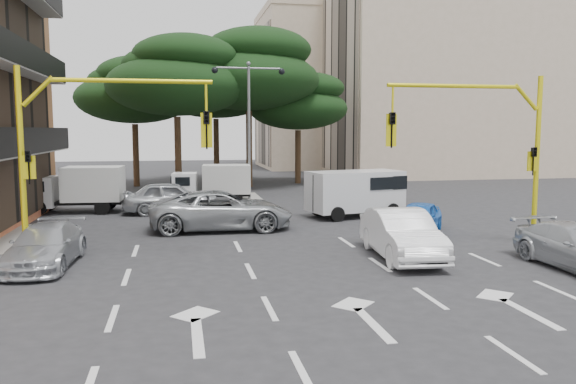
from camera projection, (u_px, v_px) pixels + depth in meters
name	position (u px, v px, depth m)	size (l,w,h in m)	color
ground	(316.00, 268.00, 16.80)	(120.00, 120.00, 0.00)	#28282B
median_strip	(250.00, 200.00, 32.40)	(1.40, 6.00, 0.15)	gray
apartment_beige_near	(445.00, 71.00, 50.78)	(20.20, 12.15, 18.70)	#C6B195
apartment_beige_far	(335.00, 90.00, 61.25)	(16.20, 12.15, 16.70)	#C6B195
pine_left_near	(177.00, 76.00, 36.61)	(9.15, 9.15, 10.23)	#382616
pine_center	(249.00, 70.00, 39.44)	(9.98, 9.98, 11.16)	#382616
pine_left_far	(135.00, 90.00, 40.02)	(8.32, 8.32, 9.30)	#382616
pine_right	(299.00, 101.00, 42.39)	(7.49, 7.49, 8.37)	#382616
pine_back	(216.00, 85.00, 44.01)	(9.15, 9.15, 10.23)	#382616
signal_mast_right	(492.00, 136.00, 19.61)	(5.79, 0.37, 6.00)	yellow
signal_mast_left	(84.00, 137.00, 17.01)	(5.79, 0.37, 6.00)	yellow
street_lamp_center	(249.00, 106.00, 31.80)	(4.16, 0.36, 7.77)	slate
car_white_hatch	(402.00, 234.00, 18.02)	(1.64, 4.71, 1.55)	white
car_blue_compact	(418.00, 218.00, 22.33)	(1.47, 3.66, 1.25)	blue
car_silver_wagon	(45.00, 246.00, 16.92)	(1.75, 4.32, 1.25)	#AEB1B6
car_silver_cross_a	(221.00, 210.00, 23.10)	(2.70, 5.84, 1.62)	#979B9F
car_silver_cross_b	(171.00, 197.00, 27.60)	(1.86, 4.63, 1.58)	#AAADB2
van_white	(355.00, 193.00, 26.52)	(2.01, 4.43, 2.22)	silver
box_truck_a	(76.00, 190.00, 27.82)	(1.96, 4.65, 2.29)	white
box_truck_b	(212.00, 184.00, 31.39)	(1.84, 4.38, 2.15)	white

